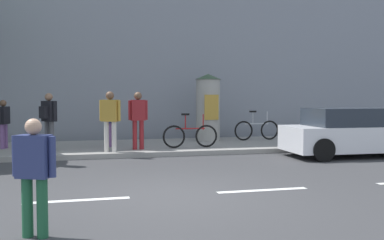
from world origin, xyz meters
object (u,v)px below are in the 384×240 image
(pedestrian_tallest, at_px, (109,119))
(parked_car_silver, at_px, (352,133))
(pedestrian_in_light_jacket, at_px, (34,169))
(pedestrian_with_backpack, at_px, (49,116))
(poster_column, at_px, (208,107))
(pedestrian_near_pole, at_px, (110,115))
(bicycle_upright, at_px, (190,135))
(bicycle_leaning, at_px, (257,130))
(pedestrian_with_bag, at_px, (3,120))
(pedestrian_in_dark_shirt, at_px, (138,116))

(pedestrian_tallest, height_order, parked_car_silver, pedestrian_tallest)
(pedestrian_in_light_jacket, distance_m, pedestrian_with_backpack, 8.22)
(poster_column, bearing_deg, pedestrian_in_light_jacket, -117.47)
(pedestrian_in_light_jacket, xyz_separation_m, pedestrian_near_pole, (1.45, 7.38, 0.34))
(pedestrian_tallest, relative_size, pedestrian_with_backpack, 0.88)
(bicycle_upright, bearing_deg, poster_column, 60.32)
(pedestrian_near_pole, bearing_deg, pedestrian_with_backpack, 155.03)
(pedestrian_with_backpack, xyz_separation_m, parked_car_silver, (8.73, -2.41, -0.50))
(pedestrian_in_light_jacket, distance_m, bicycle_leaning, 11.83)
(bicycle_leaning, distance_m, parked_car_silver, 4.06)
(pedestrian_in_light_jacket, bearing_deg, pedestrian_tallest, 80.26)
(pedestrian_with_bag, distance_m, parked_car_silver, 10.63)
(bicycle_leaning, bearing_deg, pedestrian_tallest, -171.80)
(poster_column, bearing_deg, bicycle_leaning, -10.01)
(pedestrian_in_dark_shirt, xyz_separation_m, parked_car_silver, (6.09, -1.98, -0.49))
(bicycle_leaning, bearing_deg, pedestrian_near_pole, -158.14)
(pedestrian_in_dark_shirt, bearing_deg, pedestrian_in_light_jacket, -106.52)
(pedestrian_in_light_jacket, relative_size, pedestrian_in_dark_shirt, 0.86)
(poster_column, height_order, pedestrian_tallest, poster_column)
(poster_column, bearing_deg, parked_car_silver, -51.51)
(parked_car_silver, bearing_deg, pedestrian_in_dark_shirt, 161.97)
(pedestrian_near_pole, bearing_deg, pedestrian_tallest, 87.42)
(pedestrian_in_light_jacket, height_order, parked_car_silver, pedestrian_in_light_jacket)
(pedestrian_tallest, xyz_separation_m, bicycle_upright, (2.45, -0.98, -0.50))
(pedestrian_in_dark_shirt, xyz_separation_m, pedestrian_near_pole, (-0.86, -0.40, 0.04))
(pedestrian_near_pole, bearing_deg, pedestrian_with_bag, 152.60)
(pedestrian_in_dark_shirt, relative_size, bicycle_upright, 0.99)
(pedestrian_in_light_jacket, xyz_separation_m, pedestrian_with_bag, (-1.73, 9.02, 0.15))
(pedestrian_tallest, relative_size, parked_car_silver, 0.37)
(pedestrian_with_bag, bearing_deg, bicycle_upright, -12.00)
(pedestrian_tallest, xyz_separation_m, parked_car_silver, (6.89, -3.00, -0.34))
(pedestrian_in_dark_shirt, distance_m, bicycle_leaning, 5.00)
(pedestrian_in_light_jacket, distance_m, bicycle_upright, 8.77)
(bicycle_upright, bearing_deg, pedestrian_with_backpack, 174.77)
(bicycle_upright, bearing_deg, pedestrian_tallest, 158.17)
(pedestrian_in_light_jacket, xyz_separation_m, bicycle_upright, (3.96, 7.82, -0.34))
(pedestrian_with_backpack, bearing_deg, bicycle_leaning, 10.68)
(pedestrian_with_backpack, xyz_separation_m, pedestrian_with_bag, (-1.39, 0.82, -0.16))
(pedestrian_tallest, bearing_deg, parked_car_silver, -23.52)
(poster_column, bearing_deg, pedestrian_in_dark_shirt, -143.33)
(pedestrian_in_dark_shirt, xyz_separation_m, bicycle_leaning, (4.62, 1.80, -0.65))
(bicycle_upright, xyz_separation_m, parked_car_silver, (4.44, -2.02, 0.15))
(pedestrian_in_light_jacket, distance_m, pedestrian_tallest, 8.93)
(pedestrian_in_light_jacket, bearing_deg, pedestrian_in_dark_shirt, 73.48)
(poster_column, xyz_separation_m, pedestrian_in_light_jacket, (-5.14, -9.89, -0.51))
(pedestrian_with_backpack, bearing_deg, pedestrian_tallest, 17.69)
(pedestrian_tallest, xyz_separation_m, pedestrian_with_backpack, (-1.84, -0.59, 0.15))
(pedestrian_in_dark_shirt, height_order, parked_car_silver, pedestrian_in_dark_shirt)
(bicycle_leaning, height_order, bicycle_upright, same)
(pedestrian_in_dark_shirt, bearing_deg, pedestrian_near_pole, -155.03)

